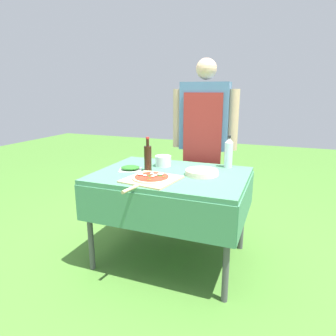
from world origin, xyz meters
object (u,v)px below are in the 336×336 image
mixing_tub (163,161)px  herb_container (130,168)px  pizza_on_peel (151,179)px  prep_table (171,183)px  oil_bottle (148,158)px  water_bottle (229,152)px  person_cook (204,133)px  plate_stack (202,172)px

mixing_tub → herb_container: bearing=-130.6°
pizza_on_peel → prep_table: bearing=82.8°
mixing_tub → oil_bottle: bearing=-105.6°
water_bottle → pizza_on_peel: bearing=-127.9°
person_cook → mixing_tub: person_cook is taller
herb_container → mixing_tub: 0.31m
prep_table → oil_bottle: bearing=-178.5°
prep_table → water_bottle: size_ratio=4.37×
pizza_on_peel → water_bottle: bearing=61.0°
herb_container → plate_stack: same height
prep_table → mixing_tub: 0.27m
pizza_on_peel → oil_bottle: (-0.13, 0.23, 0.10)m
pizza_on_peel → herb_container: pizza_on_peel is taller
pizza_on_peel → oil_bottle: oil_bottle is taller
person_cook → pizza_on_peel: size_ratio=3.08×
prep_table → herb_container: (-0.35, -0.04, 0.11)m
person_cook → herb_container: (-0.44, -0.71, -0.22)m
water_bottle → herb_container: 0.84m
pizza_on_peel → plate_stack: size_ratio=2.09×
person_cook → mixing_tub: bearing=60.6°
herb_container → mixing_tub: mixing_tub is taller
water_bottle → herb_container: water_bottle is taller
person_cook → plate_stack: 0.68m
pizza_on_peel → mixing_tub: size_ratio=3.94×
prep_table → person_cook: size_ratio=0.71×
person_cook → herb_container: bearing=55.6°
oil_bottle → person_cook: bearing=66.3°
pizza_on_peel → herb_container: bearing=153.7°
prep_table → pizza_on_peel: bearing=-106.1°
pizza_on_peel → plate_stack: (0.31, 0.28, 0.01)m
water_bottle → oil_bottle: bearing=-148.9°
water_bottle → herb_container: size_ratio=1.23×
prep_table → pizza_on_peel: (-0.07, -0.24, 0.10)m
prep_table → oil_bottle: 0.28m
person_cook → oil_bottle: person_cook is taller
water_bottle → mixing_tub: size_ratio=1.98×
person_cook → mixing_tub: size_ratio=12.14×
pizza_on_peel → herb_container: size_ratio=2.44×
prep_table → pizza_on_peel: 0.27m
person_cook → water_bottle: (0.30, -0.31, -0.11)m
prep_table → oil_bottle: size_ratio=4.29×
person_cook → water_bottle: size_ratio=6.13×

